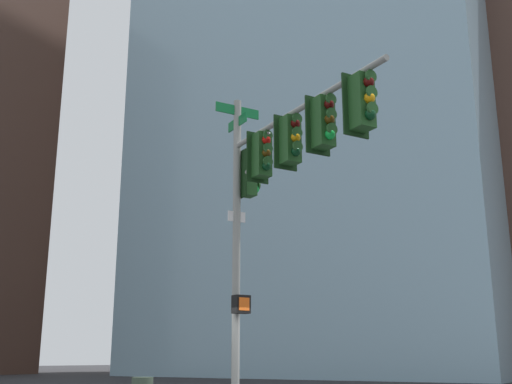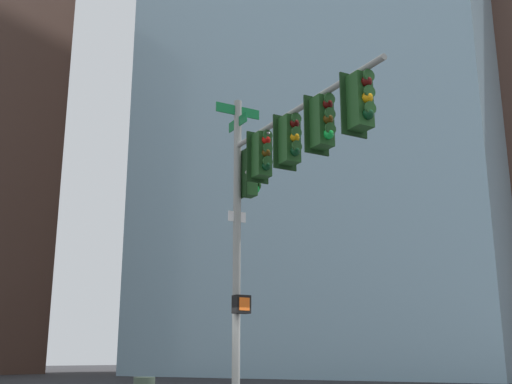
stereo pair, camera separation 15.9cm
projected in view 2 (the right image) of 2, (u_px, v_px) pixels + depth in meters
The scene contains 2 objects.
signal_pole_assembly at pixel (278, 169), 13.37m from camera, with size 3.09×5.13×7.48m.
building_brick_farside at pixel (268, 125), 73.01m from camera, with size 18.91×16.53×54.94m, color #845B47.
Camera 2 is at (-11.61, -7.70, 1.42)m, focal length 44.48 mm.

